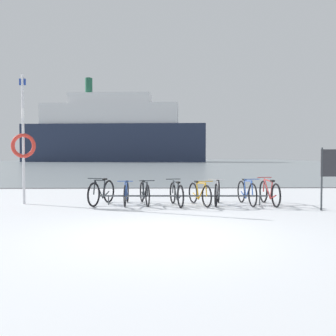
{
  "coord_description": "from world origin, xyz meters",
  "views": [
    {
      "loc": [
        -0.01,
        -6.97,
        1.54
      ],
      "look_at": [
        0.37,
        8.2,
        0.99
      ],
      "focal_mm": 39.42,
      "sensor_mm": 36.0,
      "label": 1
    }
  ],
  "objects_px": {
    "bicycle_5": "(217,193)",
    "rescue_post": "(23,143)",
    "bicycle_7": "(269,193)",
    "bicycle_4": "(200,194)",
    "ferry_ship": "(114,134)",
    "bicycle_6": "(247,193)",
    "info_sign": "(331,168)",
    "bicycle_2": "(145,193)",
    "bicycle_1": "(126,193)",
    "bicycle_0": "(102,192)",
    "bicycle_3": "(176,194)"
  },
  "relations": [
    {
      "from": "bicycle_2",
      "to": "bicycle_7",
      "type": "height_order",
      "value": "bicycle_7"
    },
    {
      "from": "bicycle_2",
      "to": "bicycle_5",
      "type": "relative_size",
      "value": 1.05
    },
    {
      "from": "ferry_ship",
      "to": "info_sign",
      "type": "bearing_deg",
      "value": -78.63
    },
    {
      "from": "bicycle_7",
      "to": "info_sign",
      "type": "xyz_separation_m",
      "value": [
        1.36,
        -1.13,
        0.79
      ]
    },
    {
      "from": "bicycle_2",
      "to": "info_sign",
      "type": "height_order",
      "value": "info_sign"
    },
    {
      "from": "bicycle_6",
      "to": "bicycle_1",
      "type": "bearing_deg",
      "value": 178.65
    },
    {
      "from": "ferry_ship",
      "to": "bicycle_4",
      "type": "bearing_deg",
      "value": -81.12
    },
    {
      "from": "bicycle_7",
      "to": "info_sign",
      "type": "height_order",
      "value": "info_sign"
    },
    {
      "from": "bicycle_0",
      "to": "bicycle_2",
      "type": "bearing_deg",
      "value": 2.26
    },
    {
      "from": "info_sign",
      "to": "rescue_post",
      "type": "xyz_separation_m",
      "value": [
        -8.96,
        1.56,
        0.76
      ]
    },
    {
      "from": "bicycle_1",
      "to": "bicycle_4",
      "type": "height_order",
      "value": "bicycle_1"
    },
    {
      "from": "bicycle_5",
      "to": "bicycle_2",
      "type": "bearing_deg",
      "value": 176.96
    },
    {
      "from": "bicycle_1",
      "to": "bicycle_6",
      "type": "distance_m",
      "value": 3.7
    },
    {
      "from": "bicycle_5",
      "to": "info_sign",
      "type": "bearing_deg",
      "value": -22.39
    },
    {
      "from": "bicycle_4",
      "to": "ferry_ship",
      "type": "height_order",
      "value": "ferry_ship"
    },
    {
      "from": "bicycle_1",
      "to": "info_sign",
      "type": "xyz_separation_m",
      "value": [
        5.75,
        -1.28,
        0.81
      ]
    },
    {
      "from": "rescue_post",
      "to": "bicycle_3",
      "type": "bearing_deg",
      "value": -6.29
    },
    {
      "from": "bicycle_0",
      "to": "ferry_ship",
      "type": "bearing_deg",
      "value": 96.58
    },
    {
      "from": "bicycle_0",
      "to": "bicycle_2",
      "type": "height_order",
      "value": "bicycle_0"
    },
    {
      "from": "bicycle_0",
      "to": "bicycle_1",
      "type": "height_order",
      "value": "bicycle_0"
    },
    {
      "from": "bicycle_5",
      "to": "rescue_post",
      "type": "height_order",
      "value": "rescue_post"
    },
    {
      "from": "bicycle_1",
      "to": "bicycle_4",
      "type": "xyz_separation_m",
      "value": [
        2.24,
        -0.15,
        -0.0
      ]
    },
    {
      "from": "bicycle_2",
      "to": "rescue_post",
      "type": "relative_size",
      "value": 0.43
    },
    {
      "from": "bicycle_0",
      "to": "bicycle_4",
      "type": "xyz_separation_m",
      "value": [
        3.0,
        -0.16,
        -0.03
      ]
    },
    {
      "from": "bicycle_6",
      "to": "bicycle_7",
      "type": "relative_size",
      "value": 0.97
    },
    {
      "from": "info_sign",
      "to": "bicycle_5",
      "type": "bearing_deg",
      "value": 157.61
    },
    {
      "from": "bicycle_5",
      "to": "info_sign",
      "type": "xyz_separation_m",
      "value": [
        2.95,
        -1.21,
        0.79
      ]
    },
    {
      "from": "bicycle_2",
      "to": "ferry_ship",
      "type": "relative_size",
      "value": 0.04
    },
    {
      "from": "bicycle_4",
      "to": "ferry_ship",
      "type": "xyz_separation_m",
      "value": [
        -11.41,
        73.01,
        6.01
      ]
    },
    {
      "from": "bicycle_0",
      "to": "rescue_post",
      "type": "distance_m",
      "value": 2.91
    },
    {
      "from": "bicycle_5",
      "to": "bicycle_7",
      "type": "relative_size",
      "value": 0.92
    },
    {
      "from": "info_sign",
      "to": "rescue_post",
      "type": "distance_m",
      "value": 9.13
    },
    {
      "from": "bicycle_5",
      "to": "ferry_ship",
      "type": "bearing_deg",
      "value": 99.32
    },
    {
      "from": "bicycle_5",
      "to": "ferry_ship",
      "type": "height_order",
      "value": "ferry_ship"
    },
    {
      "from": "bicycle_7",
      "to": "ferry_ship",
      "type": "distance_m",
      "value": 74.49
    },
    {
      "from": "bicycle_6",
      "to": "bicycle_2",
      "type": "bearing_deg",
      "value": 177.35
    },
    {
      "from": "bicycle_2",
      "to": "ferry_ship",
      "type": "height_order",
      "value": "ferry_ship"
    },
    {
      "from": "bicycle_6",
      "to": "info_sign",
      "type": "height_order",
      "value": "info_sign"
    },
    {
      "from": "bicycle_5",
      "to": "info_sign",
      "type": "distance_m",
      "value": 3.29
    },
    {
      "from": "bicycle_1",
      "to": "bicycle_6",
      "type": "xyz_separation_m",
      "value": [
        3.7,
        -0.09,
        0.02
      ]
    },
    {
      "from": "bicycle_1",
      "to": "bicycle_6",
      "type": "relative_size",
      "value": 0.97
    },
    {
      "from": "bicycle_3",
      "to": "bicycle_6",
      "type": "height_order",
      "value": "bicycle_6"
    },
    {
      "from": "bicycle_1",
      "to": "ferry_ship",
      "type": "xyz_separation_m",
      "value": [
        -9.16,
        72.86,
        6.0
      ]
    },
    {
      "from": "bicycle_6",
      "to": "bicycle_7",
      "type": "xyz_separation_m",
      "value": [
        0.68,
        -0.06,
        -0.0
      ]
    },
    {
      "from": "bicycle_0",
      "to": "bicycle_7",
      "type": "bearing_deg",
      "value": -1.66
    },
    {
      "from": "bicycle_2",
      "to": "bicycle_4",
      "type": "bearing_deg",
      "value": -7.2
    },
    {
      "from": "bicycle_0",
      "to": "info_sign",
      "type": "relative_size",
      "value": 0.94
    },
    {
      "from": "bicycle_5",
      "to": "ferry_ship",
      "type": "distance_m",
      "value": 74.14
    },
    {
      "from": "bicycle_7",
      "to": "rescue_post",
      "type": "height_order",
      "value": "rescue_post"
    },
    {
      "from": "bicycle_4",
      "to": "bicycle_5",
      "type": "xyz_separation_m",
      "value": [
        0.55,
        0.09,
        0.02
      ]
    }
  ]
}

